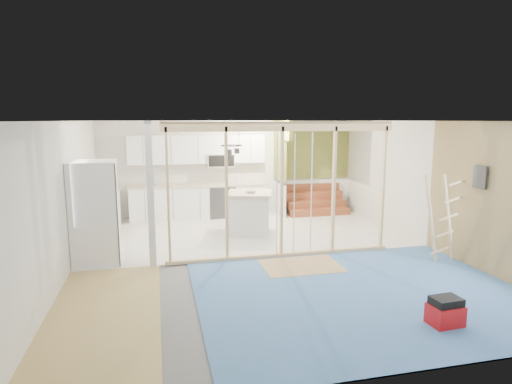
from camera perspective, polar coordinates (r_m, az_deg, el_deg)
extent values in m
cube|color=slate|center=(8.28, 1.34, -8.83)|extent=(7.00, 8.00, 0.01)
cube|color=silver|center=(7.86, 1.42, 9.46)|extent=(7.00, 8.00, 0.01)
cube|color=silver|center=(11.85, -3.48, 3.18)|extent=(7.00, 0.01, 2.60)
cube|color=silver|center=(4.32, 14.94, -8.50)|extent=(7.00, 0.01, 2.60)
cube|color=silver|center=(7.87, -24.12, -0.89)|extent=(0.01, 8.00, 2.60)
cube|color=silver|center=(9.46, 22.36, 0.86)|extent=(0.01, 8.00, 2.60)
cube|color=silver|center=(10.15, -1.49, -5.31)|extent=(7.00, 4.00, 0.02)
cube|color=#4D71BD|center=(6.86, 14.03, -13.04)|extent=(5.00, 4.00, 0.02)
cube|color=tan|center=(6.23, -19.80, -15.73)|extent=(1.50, 4.00, 0.02)
cube|color=tan|center=(7.87, 6.03, -9.75)|extent=(1.40, 1.00, 0.01)
cube|color=beige|center=(7.94, 3.54, 8.72)|extent=(4.40, 0.09, 0.18)
cube|color=beige|center=(8.34, 3.36, -8.35)|extent=(4.40, 0.09, 0.06)
cube|color=silver|center=(7.72, -13.89, -0.52)|extent=(0.12, 0.14, 2.60)
cube|color=beige|center=(7.72, -11.66, -0.43)|extent=(0.04, 0.09, 2.40)
cube|color=beige|center=(7.82, -3.95, -0.14)|extent=(0.04, 0.09, 2.40)
cube|color=beige|center=(8.05, 3.45, 0.15)|extent=(0.05, 0.09, 2.40)
cube|color=beige|center=(8.41, 10.32, 0.41)|extent=(0.04, 0.09, 2.40)
cube|color=beige|center=(8.87, 16.56, 0.65)|extent=(0.04, 0.09, 2.40)
cylinder|color=silver|center=(8.01, 2.82, -0.48)|extent=(0.02, 0.02, 2.35)
cylinder|color=silver|center=(8.27, 7.39, -0.22)|extent=(0.02, 0.02, 2.35)
cylinder|color=silver|center=(8.14, 5.13, -0.34)|extent=(0.02, 0.02, 2.35)
cube|color=white|center=(11.57, -7.58, -1.35)|extent=(3.60, 0.60, 0.88)
cube|color=beige|center=(11.49, -7.63, 0.92)|extent=(3.66, 0.64, 0.05)
cube|color=white|center=(10.51, -19.57, -2.94)|extent=(0.60, 1.60, 0.88)
cube|color=beige|center=(10.42, -19.71, -0.44)|extent=(0.64, 1.64, 0.05)
cube|color=white|center=(11.50, -7.79, 5.67)|extent=(3.60, 0.34, 0.75)
cube|color=silver|center=(11.56, -4.77, 4.25)|extent=(0.72, 0.38, 0.36)
cube|color=black|center=(11.37, -4.63, 4.17)|extent=(0.68, 0.02, 0.30)
cube|color=olive|center=(11.66, 3.22, 5.55)|extent=(0.10, 0.90, 1.60)
cube|color=white|center=(11.83, 3.16, -0.99)|extent=(0.10, 0.90, 0.90)
cube|color=olive|center=(10.96, 4.28, 8.16)|extent=(0.10, 0.50, 0.50)
cube|color=olive|center=(12.41, 7.57, 5.49)|extent=(2.20, 0.04, 1.60)
cube|color=white|center=(12.56, 7.44, -0.43)|extent=(2.20, 0.04, 0.90)
cube|color=brown|center=(11.91, 8.48, -2.73)|extent=(1.70, 0.26, 0.20)
cube|color=brown|center=(12.11, 8.05, -1.55)|extent=(1.70, 0.26, 0.20)
cube|color=brown|center=(12.31, 7.63, -0.41)|extent=(1.70, 0.26, 0.20)
cube|color=brown|center=(12.52, 7.23, 0.69)|extent=(1.70, 0.26, 0.20)
torus|color=black|center=(9.67, -3.17, 6.21)|extent=(0.52, 0.52, 0.02)
cylinder|color=black|center=(9.63, -4.07, 7.67)|extent=(0.01, 0.01, 0.50)
cylinder|color=black|center=(9.69, -2.30, 7.70)|extent=(0.01, 0.01, 0.50)
cylinder|color=#3A3B40|center=(9.57, -3.65, 5.26)|extent=(0.14, 0.14, 0.14)
cylinder|color=#3A3B40|center=(9.80, -2.57, 5.49)|extent=(0.12, 0.12, 0.12)
cube|color=tan|center=(7.93, 30.59, -1.32)|extent=(0.02, 4.00, 2.60)
cube|color=#3A3B40|center=(8.29, 27.70, 1.78)|extent=(0.04, 0.30, 0.40)
cylinder|color=#FFEABF|center=(11.13, 4.56, 9.15)|extent=(0.32, 0.32, 0.08)
cube|color=white|center=(8.31, -20.69, -2.63)|extent=(0.87, 0.84, 1.90)
cube|color=#3A3B40|center=(8.26, -17.94, -2.54)|extent=(0.06, 0.76, 1.86)
cube|color=silver|center=(9.91, -0.87, -3.03)|extent=(1.10, 1.10, 0.91)
cube|color=beige|center=(9.81, -0.88, -0.18)|extent=(1.23, 1.23, 0.05)
imported|color=white|center=(9.74, -0.69, 0.08)|extent=(0.26, 0.26, 0.06)
imported|color=#ADB5C1|center=(11.53, -13.30, 1.61)|extent=(0.11, 0.11, 0.28)
imported|color=silver|center=(11.56, -2.35, 1.66)|extent=(0.10, 0.11, 0.19)
cube|color=#B41013|center=(6.20, 23.90, -14.81)|extent=(0.42, 0.33, 0.28)
cube|color=black|center=(6.12, 24.03, -13.16)|extent=(0.38, 0.29, 0.10)
cube|color=#DDBD87|center=(8.39, 22.32, -3.37)|extent=(0.39, 0.08, 1.65)
cube|color=#DDBD87|center=(8.61, 24.30, -3.20)|extent=(0.39, 0.08, 1.65)
cube|color=#DDBD87|center=(8.67, 23.31, -7.21)|extent=(0.40, 0.08, 0.11)
cube|color=#DDBD87|center=(8.63, 23.80, -5.14)|extent=(0.40, 0.08, 0.11)
cube|color=#DDBD87|center=(8.60, 24.30, -3.05)|extent=(0.40, 0.08, 0.11)
cube|color=#DDBD87|center=(8.58, 24.79, -0.95)|extent=(0.40, 0.08, 0.11)
cube|color=#DDBD87|center=(8.58, 25.29, 1.16)|extent=(0.40, 0.08, 0.11)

